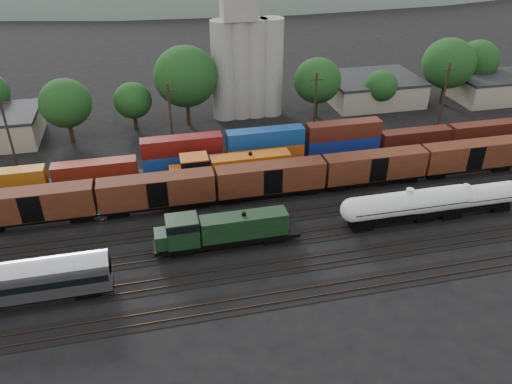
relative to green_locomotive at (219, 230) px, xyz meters
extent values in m
plane|color=black|center=(8.88, 5.00, -2.61)|extent=(600.00, 600.00, 0.00)
cube|color=black|center=(8.88, -10.00, -2.57)|extent=(180.00, 3.20, 0.08)
cube|color=#382319|center=(8.88, -10.72, -2.49)|extent=(180.00, 0.08, 0.16)
cube|color=#382319|center=(8.88, -9.28, -2.49)|extent=(180.00, 0.08, 0.16)
cube|color=black|center=(8.88, -5.00, -2.57)|extent=(180.00, 3.20, 0.08)
cube|color=#382319|center=(8.88, -5.72, -2.49)|extent=(180.00, 0.08, 0.16)
cube|color=#382319|center=(8.88, -4.28, -2.49)|extent=(180.00, 0.08, 0.16)
cube|color=black|center=(8.88, 0.00, -2.57)|extent=(180.00, 3.20, 0.08)
cube|color=#382319|center=(8.88, -0.72, -2.49)|extent=(180.00, 0.08, 0.16)
cube|color=#382319|center=(8.88, 0.72, -2.49)|extent=(180.00, 0.08, 0.16)
cube|color=black|center=(8.88, 5.00, -2.57)|extent=(180.00, 3.20, 0.08)
cube|color=#382319|center=(8.88, 4.28, -2.49)|extent=(180.00, 0.08, 0.16)
cube|color=#382319|center=(8.88, 5.72, -2.49)|extent=(180.00, 0.08, 0.16)
cube|color=black|center=(8.88, 10.00, -2.57)|extent=(180.00, 3.20, 0.08)
cube|color=#382319|center=(8.88, 9.28, -2.49)|extent=(180.00, 0.08, 0.16)
cube|color=#382319|center=(8.88, 10.72, -2.49)|extent=(180.00, 0.08, 0.16)
cube|color=black|center=(8.88, 15.00, -2.57)|extent=(180.00, 3.20, 0.08)
cube|color=#382319|center=(8.88, 14.28, -2.49)|extent=(180.00, 0.08, 0.16)
cube|color=#382319|center=(8.88, 15.72, -2.49)|extent=(180.00, 0.08, 0.16)
cube|color=black|center=(8.88, 20.00, -2.57)|extent=(180.00, 3.20, 0.08)
cube|color=#382319|center=(8.88, 19.28, -2.49)|extent=(180.00, 0.08, 0.16)
cube|color=#382319|center=(8.88, 20.72, -2.49)|extent=(180.00, 0.08, 0.16)
cube|color=black|center=(0.95, 0.00, -1.29)|extent=(17.27, 2.95, 0.41)
cube|color=black|center=(0.95, 0.00, -1.74)|extent=(5.08, 2.23, 0.81)
cube|color=black|center=(3.02, 0.00, 0.29)|extent=(10.36, 2.44, 2.74)
cube|color=black|center=(-4.23, 0.00, 0.59)|extent=(3.66, 2.95, 3.35)
cube|color=black|center=(-4.23, 0.00, 1.66)|extent=(3.76, 3.05, 0.91)
cube|color=black|center=(-6.65, 0.00, -0.17)|extent=(1.63, 2.44, 1.83)
cylinder|color=black|center=(3.02, 0.00, 1.81)|extent=(0.51, 0.51, 0.51)
cube|color=black|center=(-4.58, 0.00, -1.95)|extent=(2.64, 2.03, 0.71)
cube|color=black|center=(6.47, 0.00, -1.95)|extent=(2.64, 2.03, 0.71)
cylinder|color=white|center=(24.22, 0.00, 0.41)|extent=(14.97, 3.08, 3.08)
sphere|color=white|center=(16.74, 0.00, 0.41)|extent=(3.08, 3.08, 3.08)
sphere|color=white|center=(31.70, 0.00, 0.41)|extent=(3.08, 3.08, 3.08)
cylinder|color=white|center=(24.22, 0.00, 2.17)|extent=(0.96, 0.96, 0.53)
cube|color=black|center=(24.22, 0.00, 0.41)|extent=(15.31, 3.23, 0.09)
cube|color=black|center=(24.22, 0.00, -1.29)|extent=(14.46, 2.34, 0.53)
cube|color=black|center=(18.10, 0.00, -1.93)|extent=(2.76, 2.13, 0.74)
cube|color=black|center=(30.34, 0.00, -1.93)|extent=(2.76, 2.13, 0.74)
cylinder|color=white|center=(32.21, 0.00, 0.16)|extent=(13.62, 2.80, 2.80)
sphere|color=white|center=(25.40, 0.00, 0.16)|extent=(2.80, 2.80, 2.80)
sphere|color=white|center=(39.02, 0.00, 0.16)|extent=(2.80, 2.80, 2.80)
cylinder|color=white|center=(32.21, 0.00, 1.75)|extent=(0.87, 0.87, 0.48)
cube|color=black|center=(32.21, 0.00, 0.16)|extent=(13.93, 2.94, 0.08)
cube|color=black|center=(32.21, 0.00, -1.39)|extent=(13.15, 2.13, 0.48)
cube|color=black|center=(26.64, 0.00, -1.97)|extent=(2.51, 1.93, 0.68)
cube|color=black|center=(37.78, 0.00, -1.97)|extent=(2.51, 1.93, 0.68)
cube|color=black|center=(-14.89, -5.00, -1.98)|extent=(2.46, 1.89, 0.66)
cube|color=black|center=(4.80, 15.00, -1.23)|extent=(19.25, 3.10, 0.43)
cube|color=black|center=(4.80, 15.00, -1.71)|extent=(5.35, 2.35, 0.86)
cube|color=#BF5610|center=(7.11, 15.00, 0.43)|extent=(11.55, 2.57, 2.89)
cube|color=#BF5610|center=(-0.97, 15.00, 0.75)|extent=(3.85, 3.10, 3.53)
cube|color=black|center=(-0.97, 15.00, 1.87)|extent=(3.96, 3.21, 0.96)
cube|color=#BF5610|center=(-3.67, 15.00, -0.05)|extent=(1.71, 2.57, 1.93)
cylinder|color=black|center=(7.11, 15.00, 2.03)|extent=(0.53, 0.53, 0.53)
cube|color=black|center=(-1.36, 15.00, -1.92)|extent=(2.78, 2.14, 0.75)
cube|color=black|center=(10.96, 15.00, -1.92)|extent=(2.78, 2.14, 0.75)
cube|color=black|center=(-21.95, 10.00, -1.41)|extent=(15.00, 2.60, 0.40)
cube|color=#4B2012|center=(-21.95, 10.00, 0.69)|extent=(15.00, 2.90, 3.80)
cube|color=black|center=(-6.55, 10.00, -1.41)|extent=(15.00, 2.60, 0.40)
cube|color=#4B2012|center=(-6.55, 10.00, 0.69)|extent=(15.00, 2.90, 3.80)
cube|color=black|center=(8.85, 10.00, -1.41)|extent=(15.00, 2.60, 0.40)
cube|color=#4B2012|center=(8.85, 10.00, 0.69)|extent=(15.00, 2.90, 3.80)
cube|color=black|center=(24.25, 10.00, -1.41)|extent=(15.00, 2.60, 0.40)
cube|color=#4B2012|center=(24.25, 10.00, 0.69)|extent=(15.00, 2.90, 3.80)
cube|color=black|center=(39.65, 10.00, -1.41)|extent=(15.00, 2.60, 0.40)
cube|color=#4B2012|center=(39.65, 10.00, 0.69)|extent=(15.00, 2.90, 3.80)
cube|color=black|center=(8.88, 20.00, -2.11)|extent=(160.00, 2.60, 0.60)
cube|color=#C26813|center=(-27.82, 20.00, -0.51)|extent=(12.00, 2.40, 2.60)
cube|color=maroon|center=(-15.02, 20.00, -0.51)|extent=(12.00, 2.40, 2.60)
cube|color=#153C94|center=(-2.22, 20.00, -0.51)|extent=(12.00, 2.40, 2.60)
cube|color=maroon|center=(-2.22, 20.00, 2.09)|extent=(12.00, 2.40, 2.60)
cube|color=#D05B15|center=(10.58, 20.00, -0.51)|extent=(12.00, 2.40, 2.60)
cube|color=navy|center=(10.58, 20.00, 2.09)|extent=(12.00, 2.40, 2.60)
cube|color=navy|center=(23.38, 20.00, -0.51)|extent=(12.00, 2.40, 2.60)
cube|color=#511D13|center=(23.38, 20.00, 2.09)|extent=(12.00, 2.40, 2.60)
cube|color=#43160F|center=(36.18, 20.00, -0.51)|extent=(12.00, 2.40, 2.60)
cube|color=#4A1A11|center=(48.98, 20.00, -0.51)|extent=(12.00, 2.40, 2.60)
cylinder|color=#9C9A8F|center=(7.88, 41.00, 6.39)|extent=(4.40, 4.40, 18.00)
cylinder|color=#9C9A8F|center=(10.88, 41.00, 6.39)|extent=(4.40, 4.40, 18.00)
cylinder|color=#9C9A8F|center=(13.88, 41.00, 6.39)|extent=(4.40, 4.40, 18.00)
cylinder|color=#9C9A8F|center=(16.88, 41.00, 6.39)|extent=(4.40, 4.40, 18.00)
cube|color=#9E937F|center=(38.88, 43.00, -0.31)|extent=(18.00, 14.00, 4.60)
cube|color=#232326|center=(38.88, 43.00, 2.24)|extent=(18.36, 14.28, 0.50)
cube|color=#9E937F|center=(63.88, 38.00, -0.31)|extent=(16.00, 10.00, 4.60)
cube|color=#232326|center=(63.88, 38.00, 2.24)|extent=(16.32, 10.20, 0.50)
cylinder|color=black|center=(-19.73, 36.23, -1.03)|extent=(0.70, 0.70, 3.15)
ellipsoid|color=#1D481A|center=(-19.73, 36.23, 4.27)|extent=(8.56, 8.56, 8.11)
cylinder|color=black|center=(-8.88, 39.16, -1.37)|extent=(0.70, 0.70, 2.47)
ellipsoid|color=#1D481A|center=(-8.88, 39.16, 2.78)|extent=(6.71, 6.71, 6.36)
cylinder|color=black|center=(0.72, 39.09, -0.52)|extent=(0.70, 0.70, 4.17)
ellipsoid|color=#1D481A|center=(0.72, 39.09, 6.48)|extent=(11.32, 11.32, 10.72)
cylinder|color=black|center=(15.65, 44.65, -1.21)|extent=(0.70, 0.70, 2.78)
ellipsoid|color=#1D481A|center=(15.65, 44.65, 3.45)|extent=(7.55, 7.55, 7.15)
cylinder|color=black|center=(24.91, 37.51, -0.98)|extent=(0.70, 0.70, 3.25)
ellipsoid|color=#1D481A|center=(24.91, 37.51, 4.47)|extent=(8.81, 8.81, 8.35)
cylinder|color=black|center=(37.92, 37.49, -1.44)|extent=(0.70, 0.70, 2.33)
ellipsoid|color=#1D481A|center=(37.92, 37.49, 2.47)|extent=(6.32, 6.32, 5.99)
cylinder|color=black|center=(52.33, 38.41, -0.71)|extent=(0.70, 0.70, 3.80)
ellipsoid|color=#1D481A|center=(52.33, 38.41, 5.66)|extent=(10.30, 10.30, 9.76)
cylinder|color=black|center=(62.48, 43.29, -1.01)|extent=(0.70, 0.70, 3.20)
ellipsoid|color=#1D481A|center=(62.48, 43.29, 4.36)|extent=(8.67, 8.67, 8.22)
cylinder|color=black|center=(-27.12, 27.00, 3.39)|extent=(0.36, 0.36, 12.00)
cube|color=black|center=(-27.12, 27.00, 8.19)|extent=(2.20, 0.18, 0.18)
cylinder|color=black|center=(-3.12, 27.00, 3.39)|extent=(0.36, 0.36, 12.00)
cube|color=black|center=(-3.12, 27.00, 8.19)|extent=(2.20, 0.18, 0.18)
cylinder|color=black|center=(20.88, 27.00, 3.39)|extent=(0.36, 0.36, 12.00)
cube|color=black|center=(20.88, 27.00, 8.19)|extent=(2.20, 0.18, 0.18)
cylinder|color=black|center=(44.88, 27.00, 3.39)|extent=(0.36, 0.36, 12.00)
cube|color=black|center=(44.88, 27.00, 8.19)|extent=(2.20, 0.18, 0.18)
ellipsoid|color=#59665B|center=(48.88, 265.00, -25.36)|extent=(520.00, 286.00, 130.00)
camera|label=1|loc=(-6.63, -47.91, 33.57)|focal=35.00mm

